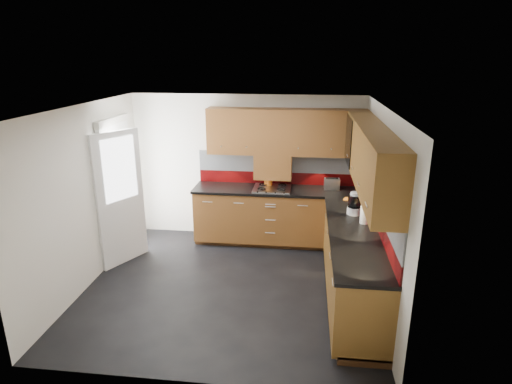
# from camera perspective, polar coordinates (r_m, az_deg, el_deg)

# --- Properties ---
(room) EXTENTS (4.00, 3.80, 2.64)m
(room) POSITION_cam_1_polar(r_m,az_deg,el_deg) (5.35, -3.90, 1.56)
(room) COLOR black
(base_cabinets) EXTENTS (2.70, 3.20, 0.95)m
(base_cabinets) POSITION_cam_1_polar(r_m,az_deg,el_deg) (6.31, 7.14, -6.23)
(base_cabinets) COLOR brown
(base_cabinets) RESTS_ON room
(countertop) EXTENTS (2.72, 3.22, 0.04)m
(countertop) POSITION_cam_1_polar(r_m,az_deg,el_deg) (6.11, 7.19, -2.15)
(countertop) COLOR black
(countertop) RESTS_ON base_cabinets
(backsplash) EXTENTS (2.70, 3.20, 0.54)m
(backsplash) POSITION_cam_1_polar(r_m,az_deg,el_deg) (6.24, 9.33, 0.98)
(backsplash) COLOR maroon
(backsplash) RESTS_ON countertop
(upper_cabinets) EXTENTS (2.50, 3.20, 0.72)m
(upper_cabinets) POSITION_cam_1_polar(r_m,az_deg,el_deg) (5.95, 9.24, 6.39)
(upper_cabinets) COLOR brown
(upper_cabinets) RESTS_ON room
(extractor_hood) EXTENTS (0.60, 0.33, 0.40)m
(extractor_hood) POSITION_cam_1_polar(r_m,az_deg,el_deg) (6.92, 2.29, 3.47)
(extractor_hood) COLOR brown
(extractor_hood) RESTS_ON room
(glass_cabinet) EXTENTS (0.32, 0.80, 0.66)m
(glass_cabinet) POSITION_cam_1_polar(r_m,az_deg,el_deg) (6.26, 13.58, 6.94)
(glass_cabinet) COLOR black
(glass_cabinet) RESTS_ON room
(back_door) EXTENTS (0.42, 1.19, 2.04)m
(back_door) POSITION_cam_1_polar(r_m,az_deg,el_deg) (6.71, -17.74, -0.05)
(back_door) COLOR white
(back_door) RESTS_ON room
(gas_hob) EXTENTS (0.60, 0.52, 0.05)m
(gas_hob) POSITION_cam_1_polar(r_m,az_deg,el_deg) (6.85, 2.15, 0.50)
(gas_hob) COLOR silver
(gas_hob) RESTS_ON countertop
(utensil_pot) EXTENTS (0.13, 0.13, 0.48)m
(utensil_pot) POSITION_cam_1_polar(r_m,az_deg,el_deg) (7.00, 1.67, 1.63)
(utensil_pot) COLOR orange
(utensil_pot) RESTS_ON countertop
(toaster) EXTENTS (0.25, 0.16, 0.18)m
(toaster) POSITION_cam_1_polar(r_m,az_deg,el_deg) (6.94, 10.08, 1.07)
(toaster) COLOR silver
(toaster) RESTS_ON countertop
(food_processor) EXTENTS (0.19, 0.19, 0.31)m
(food_processor) POSITION_cam_1_polar(r_m,az_deg,el_deg) (5.89, 12.97, -1.60)
(food_processor) COLOR white
(food_processor) RESTS_ON countertop
(paper_towel) EXTENTS (0.11, 0.11, 0.23)m
(paper_towel) POSITION_cam_1_polar(r_m,az_deg,el_deg) (5.62, 14.25, -2.97)
(paper_towel) COLOR white
(paper_towel) RESTS_ON countertop
(orange_cloth) EXTENTS (0.19, 0.17, 0.02)m
(orange_cloth) POSITION_cam_1_polar(r_m,az_deg,el_deg) (6.50, 12.31, -0.96)
(orange_cloth) COLOR orange
(orange_cloth) RESTS_ON countertop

